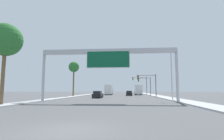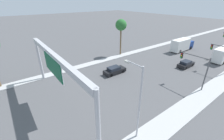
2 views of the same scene
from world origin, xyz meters
The scene contains 14 objects.
ground_plane centered at (0.00, 0.00, 0.00)m, with size 300.00×300.00×0.00m, color #515154.
sidewalk_right centered at (11.25, 60.00, 0.07)m, with size 3.00×120.00×0.15m.
median_strip_left centered at (-10.75, 60.00, 0.07)m, with size 2.00×120.00×0.15m.
sign_gantry centered at (0.00, 17.92, 6.53)m, with size 20.32×0.73×7.86m.
car_mid_left centered at (-3.50, 30.23, 0.71)m, with size 1.82×4.72×1.51m.
car_mid_right centered at (3.50, 45.05, 0.69)m, with size 1.81×4.39×1.47m.
truck_box_primary centered at (7.00, 55.84, 1.72)m, with size 2.37×8.87×3.40m.
truck_box_secondary centered at (-3.50, 55.13, 1.78)m, with size 2.39×8.80×3.51m.
traffic_light_near_intersection centered at (8.59, 38.00, 3.97)m, with size 5.00×0.32×5.80m.
traffic_light_mid_block centered at (8.92, 48.00, 3.87)m, with size 4.08×0.32×5.73m.
traffic_light_far_intersection centered at (8.51, 58.00, 4.57)m, with size 5.58×0.32×6.68m.
palm_tree_foreground centered at (-11.38, 11.13, 7.50)m, with size 3.82×3.82×9.50m.
palm_tree_background centered at (-11.52, 38.48, 7.77)m, with size 2.85×2.85×9.39m.
street_lamp_right centered at (10.06, 22.57, 5.07)m, with size 2.46×0.28×8.62m.
Camera 1 is at (2.61, -7.65, 1.77)m, focal length 28.00 mm.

